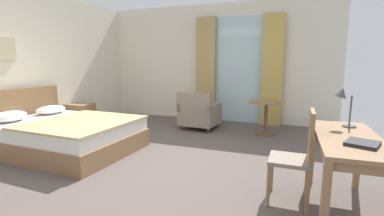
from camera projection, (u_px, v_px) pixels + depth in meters
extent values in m
cube|color=#564C47|center=(146.00, 168.00, 3.88)|extent=(6.13, 7.34, 0.10)
cube|color=silver|center=(214.00, 63.00, 6.78)|extent=(5.73, 0.12, 2.83)
cube|color=silver|center=(238.00, 71.00, 6.52)|extent=(1.13, 0.02, 2.49)
cube|color=tan|center=(206.00, 70.00, 6.70)|extent=(0.47, 0.10, 2.50)
cube|color=tan|center=(272.00, 71.00, 6.15)|extent=(0.46, 0.10, 2.50)
cube|color=olive|center=(67.00, 142.00, 4.50)|extent=(2.22, 1.67, 0.29)
cube|color=white|center=(66.00, 127.00, 4.46)|extent=(2.15, 1.62, 0.20)
cube|color=olive|center=(19.00, 116.00, 4.86)|extent=(0.12, 1.63, 0.98)
cube|color=tan|center=(83.00, 122.00, 4.30)|extent=(1.48, 1.63, 0.03)
ellipsoid|color=white|center=(10.00, 116.00, 4.37)|extent=(0.38, 0.55, 0.17)
ellipsoid|color=white|center=(51.00, 110.00, 5.07)|extent=(0.42, 0.58, 0.15)
cube|color=olive|center=(81.00, 116.00, 6.02)|extent=(0.50, 0.44, 0.54)
cube|color=brown|center=(73.00, 113.00, 5.80)|extent=(0.42, 0.01, 0.13)
cube|color=olive|center=(349.00, 138.00, 2.51)|extent=(0.57, 1.37, 0.04)
cube|color=olive|center=(348.00, 144.00, 2.52)|extent=(0.53, 1.30, 0.08)
cube|color=olive|center=(358.00, 158.00, 3.09)|extent=(0.06, 0.06, 0.73)
cube|color=olive|center=(325.00, 207.00, 2.05)|extent=(0.06, 0.06, 0.73)
cube|color=olive|center=(312.00, 153.00, 3.25)|extent=(0.06, 0.06, 0.73)
cube|color=gray|center=(290.00, 160.00, 2.79)|extent=(0.41, 0.41, 0.04)
cube|color=olive|center=(311.00, 136.00, 2.68)|extent=(0.04, 0.38, 0.50)
cylinder|color=olive|center=(272.00, 173.00, 3.06)|extent=(0.04, 0.04, 0.43)
cylinder|color=olive|center=(268.00, 186.00, 2.73)|extent=(0.04, 0.04, 0.43)
cylinder|color=olive|center=(307.00, 178.00, 2.93)|extent=(0.04, 0.04, 0.43)
cylinder|color=olive|center=(308.00, 192.00, 2.60)|extent=(0.04, 0.04, 0.43)
cylinder|color=#4C4C51|center=(349.00, 126.00, 2.87)|extent=(0.14, 0.14, 0.02)
cylinder|color=#4C4C51|center=(351.00, 111.00, 2.84)|extent=(0.02, 0.02, 0.32)
cone|color=#4C4C51|center=(342.00, 93.00, 2.82)|extent=(0.15, 0.13, 0.14)
cube|color=#232328|center=(362.00, 143.00, 2.24)|extent=(0.30, 0.31, 0.03)
cube|color=gray|center=(200.00, 117.00, 6.02)|extent=(0.81, 0.83, 0.30)
cube|color=gray|center=(194.00, 103.00, 5.66)|extent=(0.76, 0.17, 0.42)
cube|color=gray|center=(214.00, 108.00, 5.84)|extent=(0.16, 0.78, 0.16)
cube|color=gray|center=(187.00, 106.00, 6.11)|extent=(0.16, 0.78, 0.16)
cylinder|color=#4C3D2D|center=(218.00, 124.00, 6.21)|extent=(0.04, 0.04, 0.10)
cylinder|color=#4C3D2D|center=(193.00, 122.00, 6.47)|extent=(0.04, 0.04, 0.10)
cylinder|color=#4C3D2D|center=(208.00, 131.00, 5.62)|extent=(0.04, 0.04, 0.10)
cylinder|color=#4C3D2D|center=(181.00, 128.00, 5.89)|extent=(0.04, 0.04, 0.10)
cylinder|color=olive|center=(266.00, 102.00, 5.42)|extent=(0.69, 0.69, 0.03)
cylinder|color=brown|center=(266.00, 119.00, 5.48)|extent=(0.07, 0.07, 0.65)
cylinder|color=brown|center=(265.00, 134.00, 5.53)|extent=(0.38, 0.38, 0.02)
cube|color=beige|center=(7.00, 49.00, 4.66)|extent=(0.03, 0.30, 0.38)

